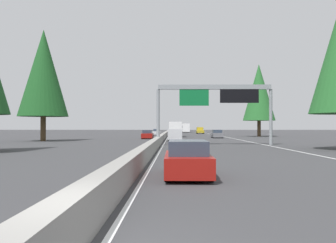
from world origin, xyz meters
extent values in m
plane|color=#38383A|center=(60.00, 0.00, 0.00)|extent=(320.00, 320.00, 0.00)
cube|color=gray|center=(80.00, 0.30, 0.45)|extent=(180.00, 0.56, 0.90)
cube|color=silver|center=(70.00, -11.52, 0.01)|extent=(160.00, 0.16, 0.01)
cube|color=silver|center=(70.00, -0.25, 0.01)|extent=(160.00, 0.16, 0.01)
cylinder|color=gray|center=(33.49, 0.30, 3.06)|extent=(0.36, 0.36, 6.11)
cylinder|color=gray|center=(33.49, -12.02, 3.06)|extent=(0.36, 0.36, 6.11)
cube|color=gray|center=(33.49, -5.86, 6.36)|extent=(0.50, 12.32, 0.50)
cube|color=#0C602D|center=(33.34, -3.64, 5.26)|extent=(0.12, 3.20, 1.90)
cube|color=black|center=(33.34, -8.57, 5.36)|extent=(0.16, 4.20, 1.50)
cube|color=maroon|center=(9.02, -1.99, 0.53)|extent=(4.40, 1.80, 0.76)
cube|color=#2D3847|center=(8.80, -1.99, 1.19)|extent=(2.46, 1.51, 0.56)
cylinder|color=black|center=(10.43, -1.20, 0.32)|extent=(0.64, 0.22, 0.64)
cylinder|color=black|center=(10.43, -2.78, 0.32)|extent=(0.64, 0.22, 0.64)
cylinder|color=black|center=(7.61, -1.20, 0.32)|extent=(0.64, 0.22, 0.64)
cylinder|color=black|center=(7.61, -2.78, 0.32)|extent=(0.64, 0.22, 0.64)
cube|color=silver|center=(44.68, -1.57, 0.97)|extent=(5.00, 1.95, 1.44)
cube|color=#2D3847|center=(42.38, -1.57, 1.22)|extent=(0.08, 1.48, 0.56)
cylinder|color=black|center=(46.38, -0.72, 0.35)|extent=(0.70, 0.24, 0.70)
cylinder|color=black|center=(46.38, -2.43, 0.35)|extent=(0.70, 0.24, 0.70)
cylinder|color=black|center=(42.98, -0.72, 0.35)|extent=(0.70, 0.24, 0.70)
cylinder|color=black|center=(42.98, -2.43, 0.35)|extent=(0.70, 0.24, 0.70)
cube|color=slate|center=(78.34, -1.83, 0.53)|extent=(4.40, 1.80, 0.76)
cube|color=#2D3847|center=(78.12, -1.83, 1.19)|extent=(2.46, 1.51, 0.56)
cylinder|color=black|center=(79.75, -1.04, 0.32)|extent=(0.64, 0.22, 0.64)
cylinder|color=black|center=(79.75, -2.62, 0.32)|extent=(0.64, 0.22, 0.64)
cylinder|color=black|center=(76.93, -1.04, 0.32)|extent=(0.64, 0.22, 0.64)
cylinder|color=black|center=(76.93, -2.62, 0.32)|extent=(0.64, 0.22, 0.64)
cube|color=#AD931E|center=(97.39, -9.02, 0.61)|extent=(5.60, 2.00, 0.70)
cube|color=#AD931E|center=(98.40, -9.02, 1.41)|extent=(2.24, 1.84, 0.90)
cube|color=#2D3847|center=(98.40, -9.02, 1.50)|extent=(2.02, 1.92, 0.41)
cylinder|color=black|center=(99.24, -8.16, 0.40)|extent=(0.80, 0.28, 0.80)
cylinder|color=black|center=(99.24, -9.88, 0.40)|extent=(0.80, 0.28, 0.80)
cylinder|color=black|center=(95.55, -8.16, 0.40)|extent=(0.80, 0.28, 0.80)
cylinder|color=black|center=(95.55, -9.88, 0.40)|extent=(0.80, 0.28, 0.80)
cube|color=white|center=(64.09, -1.73, 1.70)|extent=(6.12, 2.40, 2.50)
cube|color=black|center=(68.34, -1.73, 1.40)|extent=(2.38, 2.30, 1.90)
cylinder|color=black|center=(68.17, -0.67, 0.45)|extent=(0.90, 0.28, 0.90)
cylinder|color=black|center=(68.17, -2.79, 0.45)|extent=(0.90, 0.28, 0.90)
cylinder|color=black|center=(62.39, -0.67, 0.45)|extent=(0.90, 0.28, 0.90)
cylinder|color=black|center=(62.39, -2.79, 0.45)|extent=(0.90, 0.28, 0.90)
cube|color=white|center=(122.26, -5.65, 1.65)|extent=(11.50, 2.50, 2.90)
cube|color=#2D3847|center=(122.26, -5.65, 2.01)|extent=(11.04, 2.55, 0.84)
cylinder|color=black|center=(126.28, -4.55, 0.50)|extent=(1.00, 0.30, 1.00)
cylinder|color=black|center=(126.28, -6.75, 0.50)|extent=(1.00, 0.30, 1.00)
cylinder|color=black|center=(118.23, -4.55, 0.50)|extent=(1.00, 0.30, 1.00)
cylinder|color=black|center=(118.23, -6.75, 0.50)|extent=(1.00, 0.30, 1.00)
cube|color=#2D6B38|center=(92.48, -2.02, 0.53)|extent=(4.40, 1.80, 0.76)
cube|color=#2D3847|center=(92.26, -2.02, 1.19)|extent=(2.46, 1.51, 0.56)
cylinder|color=black|center=(93.89, -1.23, 0.32)|extent=(0.64, 0.22, 0.64)
cylinder|color=black|center=(93.89, -2.81, 0.32)|extent=(0.64, 0.22, 0.64)
cylinder|color=black|center=(91.07, -1.23, 0.32)|extent=(0.64, 0.22, 0.64)
cylinder|color=black|center=(91.07, -2.81, 0.32)|extent=(0.64, 0.22, 0.64)
cube|color=slate|center=(58.40, -9.16, 0.53)|extent=(4.40, 1.80, 0.76)
cube|color=#2D3847|center=(58.18, -9.16, 1.19)|extent=(2.46, 1.51, 0.56)
cylinder|color=black|center=(59.81, -8.37, 0.32)|extent=(0.64, 0.22, 0.64)
cylinder|color=black|center=(59.81, -9.95, 0.32)|extent=(0.64, 0.22, 0.64)
cylinder|color=black|center=(56.99, -8.37, 0.32)|extent=(0.64, 0.22, 0.64)
cylinder|color=black|center=(56.99, -9.95, 0.32)|extent=(0.64, 0.22, 0.64)
cube|color=maroon|center=(53.86, 2.97, 0.53)|extent=(4.40, 1.80, 0.76)
cube|color=#2D3847|center=(53.64, 2.97, 1.19)|extent=(2.46, 1.51, 0.56)
cylinder|color=black|center=(55.27, 3.76, 0.32)|extent=(0.64, 0.22, 0.64)
cylinder|color=black|center=(55.27, 2.18, 0.32)|extent=(0.64, 0.22, 0.64)
cylinder|color=black|center=(52.45, 3.76, 0.32)|extent=(0.64, 0.22, 0.64)
cylinder|color=black|center=(52.45, 2.18, 0.32)|extent=(0.64, 0.22, 0.64)
cube|color=silver|center=(80.08, 2.69, 0.53)|extent=(4.40, 1.80, 0.76)
cube|color=#2D3847|center=(79.86, 2.69, 1.19)|extent=(2.46, 1.51, 0.56)
cylinder|color=black|center=(81.49, 3.48, 0.32)|extent=(0.64, 0.22, 0.64)
cylinder|color=black|center=(81.49, 1.90, 0.32)|extent=(0.64, 0.22, 0.64)
cylinder|color=black|center=(78.67, 3.48, 0.32)|extent=(0.64, 0.22, 0.64)
cylinder|color=black|center=(78.67, 1.90, 0.32)|extent=(0.64, 0.22, 0.64)
cylinder|color=#4C3823|center=(67.66, -18.90, 1.64)|extent=(0.72, 0.72, 3.27)
cone|color=#236028|center=(67.66, -18.90, 9.08)|extent=(6.55, 6.55, 11.61)
cylinder|color=#4C3823|center=(44.20, 16.96, 1.73)|extent=(0.74, 0.74, 3.46)
cone|color=#194C1E|center=(44.20, 16.96, 9.61)|extent=(6.93, 6.93, 12.28)
camera|label=1|loc=(-5.47, -1.43, 2.02)|focal=38.04mm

